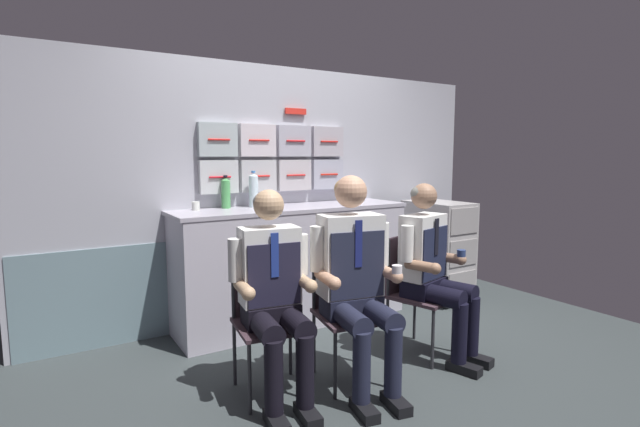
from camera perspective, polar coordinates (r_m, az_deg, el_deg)
name	(u,v)px	position (r m, az deg, el deg)	size (l,w,h in m)	color
ground	(378,372)	(3.28, 7.08, -18.60)	(4.80, 4.80, 0.04)	#32393A
galley_bulkhead	(281,195)	(4.13, -4.75, 2.24)	(4.20, 0.14, 2.15)	#B0B1BC
galley_counter	(294,265)	(3.95, -3.23, -6.22)	(2.00, 0.53, 0.98)	silver
service_trolley	(438,247)	(4.71, 14.10, -4.02)	(0.40, 0.65, 0.96)	black
folding_chair_left	(266,306)	(2.89, -6.54, -11.06)	(0.45, 0.46, 0.82)	#2D2D33
crew_member_left	(274,288)	(2.69, -5.59, -9.00)	(0.48, 0.62, 1.21)	black
folding_chair_center	(345,298)	(3.02, 3.06, -10.17)	(0.47, 0.47, 0.82)	#2D2D33
crew_member_center	(356,272)	(2.83, 4.37, -7.12)	(0.53, 0.68, 1.28)	black
folding_chair_near_trolley	(412,282)	(3.45, 11.13, -8.12)	(0.49, 0.49, 0.82)	#2D2D33
crew_member_near_trolley	(433,264)	(3.33, 13.58, -6.00)	(0.50, 0.64, 1.21)	black
water_bottle_clear	(226,193)	(3.80, -11.37, 2.49)	(0.07, 0.07, 0.26)	#4EA358
water_bottle_short	(254,190)	(3.84, -8.07, 2.85)	(0.08, 0.08, 0.29)	silver
espresso_cup_small	(346,202)	(3.97, 3.12, 1.44)	(0.07, 0.07, 0.06)	white
coffee_cup_white	(196,206)	(3.73, -14.87, 0.93)	(0.06, 0.06, 0.06)	silver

